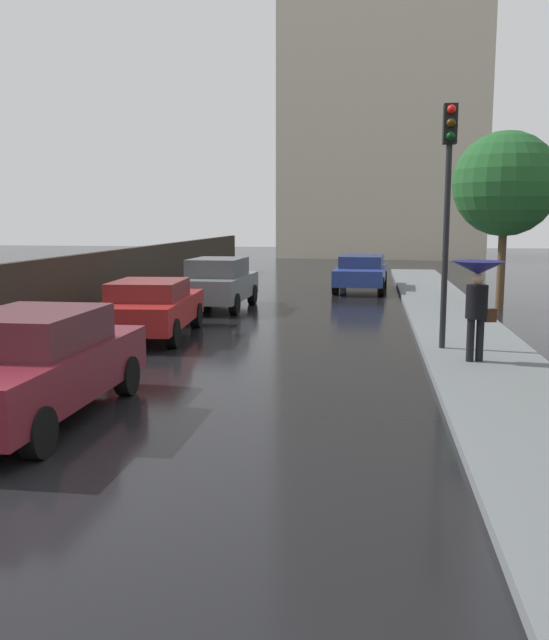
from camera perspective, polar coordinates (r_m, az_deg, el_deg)
ground at (r=6.88m, az=-18.58°, el=-15.31°), size 120.00×120.00×0.00m
car_maroon_near_kerb at (r=9.83m, az=-19.54°, el=-3.54°), size 1.80×4.36×1.49m
car_grey_mid_road at (r=20.80m, az=-4.69°, el=3.14°), size 1.86×3.95×1.54m
car_blue_far_ahead at (r=26.09m, az=7.27°, el=4.03°), size 2.03×4.60×1.34m
car_red_behind_camera at (r=16.03m, az=-10.31°, el=1.10°), size 2.04×4.24×1.32m
pedestrian_with_umbrella_near at (r=12.82m, az=16.64°, el=2.88°), size 0.94×0.94×1.83m
traffic_light at (r=13.93m, az=14.32°, el=11.04°), size 0.26×0.39×4.76m
street_tree_near at (r=21.52m, az=18.74°, el=10.71°), size 3.07×3.07×5.27m
distant_tower at (r=52.53m, az=9.66°, el=21.81°), size 15.08×12.39×29.86m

